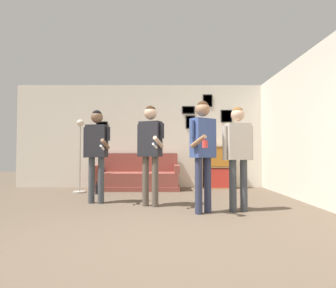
{
  "coord_description": "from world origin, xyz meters",
  "views": [
    {
      "loc": [
        0.16,
        -2.67,
        0.89
      ],
      "look_at": [
        0.17,
        2.11,
        1.06
      ],
      "focal_mm": 28.0,
      "sensor_mm": 36.0,
      "label": 1
    }
  ],
  "objects_px": {
    "couch": "(137,177)",
    "person_player_foreground_left": "(96,146)",
    "floor_lamp": "(80,151)",
    "person_watcher_holding_cup": "(203,144)",
    "drinking_cup": "(215,144)",
    "person_spectator_near_bookshelf": "(238,147)",
    "person_player_foreground_center": "(150,144)",
    "bottle_on_floor": "(96,189)",
    "bookshelf": "(217,167)"
  },
  "relations": [
    {
      "from": "bookshelf",
      "to": "person_player_foreground_center",
      "type": "xyz_separation_m",
      "value": [
        -1.55,
        -2.27,
        0.52
      ]
    },
    {
      "from": "person_player_foreground_center",
      "to": "bookshelf",
      "type": "bearing_deg",
      "value": 55.6
    },
    {
      "from": "bookshelf",
      "to": "bottle_on_floor",
      "type": "distance_m",
      "value": 3.0
    },
    {
      "from": "bookshelf",
      "to": "person_player_foreground_center",
      "type": "distance_m",
      "value": 2.8
    },
    {
      "from": "couch",
      "to": "person_player_foreground_center",
      "type": "relative_size",
      "value": 1.21
    },
    {
      "from": "floor_lamp",
      "to": "drinking_cup",
      "type": "distance_m",
      "value": 3.29
    },
    {
      "from": "floor_lamp",
      "to": "person_player_foreground_left",
      "type": "distance_m",
      "value": 1.46
    },
    {
      "from": "person_watcher_holding_cup",
      "to": "bottle_on_floor",
      "type": "relative_size",
      "value": 6.05
    },
    {
      "from": "drinking_cup",
      "to": "person_watcher_holding_cup",
      "type": "bearing_deg",
      "value": -103.67
    },
    {
      "from": "floor_lamp",
      "to": "person_spectator_near_bookshelf",
      "type": "height_order",
      "value": "floor_lamp"
    },
    {
      "from": "drinking_cup",
      "to": "couch",
      "type": "bearing_deg",
      "value": -174.29
    },
    {
      "from": "person_player_foreground_center",
      "to": "person_watcher_holding_cup",
      "type": "height_order",
      "value": "person_player_foreground_center"
    },
    {
      "from": "bookshelf",
      "to": "drinking_cup",
      "type": "xyz_separation_m",
      "value": [
        -0.05,
        0.0,
        0.59
      ]
    },
    {
      "from": "couch",
      "to": "person_player_foreground_left",
      "type": "relative_size",
      "value": 1.24
    },
    {
      "from": "person_watcher_holding_cup",
      "to": "drinking_cup",
      "type": "height_order",
      "value": "person_watcher_holding_cup"
    },
    {
      "from": "person_player_foreground_left",
      "to": "person_watcher_holding_cup",
      "type": "height_order",
      "value": "person_watcher_holding_cup"
    },
    {
      "from": "person_watcher_holding_cup",
      "to": "drinking_cup",
      "type": "relative_size",
      "value": 15.3
    },
    {
      "from": "floor_lamp",
      "to": "person_spectator_near_bookshelf",
      "type": "distance_m",
      "value": 3.64
    },
    {
      "from": "bottle_on_floor",
      "to": "drinking_cup",
      "type": "distance_m",
      "value": 3.09
    },
    {
      "from": "person_player_foreground_center",
      "to": "drinking_cup",
      "type": "bearing_deg",
      "value": 56.5
    },
    {
      "from": "bookshelf",
      "to": "drinking_cup",
      "type": "height_order",
      "value": "drinking_cup"
    },
    {
      "from": "person_player_foreground_left",
      "to": "drinking_cup",
      "type": "distance_m",
      "value": 3.19
    },
    {
      "from": "couch",
      "to": "person_player_foreground_left",
      "type": "xyz_separation_m",
      "value": [
        -0.53,
        -1.8,
        0.73
      ]
    },
    {
      "from": "person_spectator_near_bookshelf",
      "to": "bottle_on_floor",
      "type": "xyz_separation_m",
      "value": [
        -2.64,
        1.69,
        -0.87
      ]
    },
    {
      "from": "floor_lamp",
      "to": "bottle_on_floor",
      "type": "bearing_deg",
      "value": -27.57
    },
    {
      "from": "bookshelf",
      "to": "person_player_foreground_left",
      "type": "height_order",
      "value": "person_player_foreground_left"
    },
    {
      "from": "couch",
      "to": "floor_lamp",
      "type": "height_order",
      "value": "floor_lamp"
    },
    {
      "from": "person_player_foreground_left",
      "to": "person_spectator_near_bookshelf",
      "type": "distance_m",
      "value": 2.45
    },
    {
      "from": "person_player_foreground_left",
      "to": "person_watcher_holding_cup",
      "type": "relative_size",
      "value": 0.99
    },
    {
      "from": "bookshelf",
      "to": "couch",
      "type": "bearing_deg",
      "value": -174.46
    },
    {
      "from": "couch",
      "to": "bookshelf",
      "type": "xyz_separation_m",
      "value": [
        2.01,
        0.2,
        0.24
      ]
    },
    {
      "from": "person_player_foreground_left",
      "to": "drinking_cup",
      "type": "relative_size",
      "value": 15.18
    },
    {
      "from": "person_player_foreground_left",
      "to": "person_spectator_near_bookshelf",
      "type": "height_order",
      "value": "person_player_foreground_left"
    },
    {
      "from": "floor_lamp",
      "to": "bottle_on_floor",
      "type": "distance_m",
      "value": 0.97
    },
    {
      "from": "floor_lamp",
      "to": "person_watcher_holding_cup",
      "type": "distance_m",
      "value": 3.25
    },
    {
      "from": "person_player_foreground_left",
      "to": "person_player_foreground_center",
      "type": "distance_m",
      "value": 1.02
    },
    {
      "from": "person_watcher_holding_cup",
      "to": "bottle_on_floor",
      "type": "height_order",
      "value": "person_watcher_holding_cup"
    },
    {
      "from": "bookshelf",
      "to": "person_player_foreground_left",
      "type": "xyz_separation_m",
      "value": [
        -2.54,
        -2.0,
        0.49
      ]
    },
    {
      "from": "person_spectator_near_bookshelf",
      "to": "bottle_on_floor",
      "type": "distance_m",
      "value": 3.25
    },
    {
      "from": "person_spectator_near_bookshelf",
      "to": "person_watcher_holding_cup",
      "type": "bearing_deg",
      "value": -168.49
    },
    {
      "from": "bookshelf",
      "to": "person_player_foreground_left",
      "type": "relative_size",
      "value": 0.64
    },
    {
      "from": "person_watcher_holding_cup",
      "to": "bookshelf",
      "type": "bearing_deg",
      "value": 75.33
    },
    {
      "from": "drinking_cup",
      "to": "bottle_on_floor",
      "type": "bearing_deg",
      "value": -160.69
    },
    {
      "from": "couch",
      "to": "person_spectator_near_bookshelf",
      "type": "height_order",
      "value": "person_spectator_near_bookshelf"
    },
    {
      "from": "bottle_on_floor",
      "to": "drinking_cup",
      "type": "height_order",
      "value": "drinking_cup"
    },
    {
      "from": "couch",
      "to": "person_player_foreground_left",
      "type": "height_order",
      "value": "person_player_foreground_left"
    },
    {
      "from": "person_player_foreground_center",
      "to": "person_spectator_near_bookshelf",
      "type": "relative_size",
      "value": 1.06
    },
    {
      "from": "person_watcher_holding_cup",
      "to": "drinking_cup",
      "type": "distance_m",
      "value": 2.85
    },
    {
      "from": "person_player_foreground_center",
      "to": "drinking_cup",
      "type": "distance_m",
      "value": 2.72
    },
    {
      "from": "person_player_foreground_left",
      "to": "person_spectator_near_bookshelf",
      "type": "relative_size",
      "value": 1.04
    }
  ]
}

